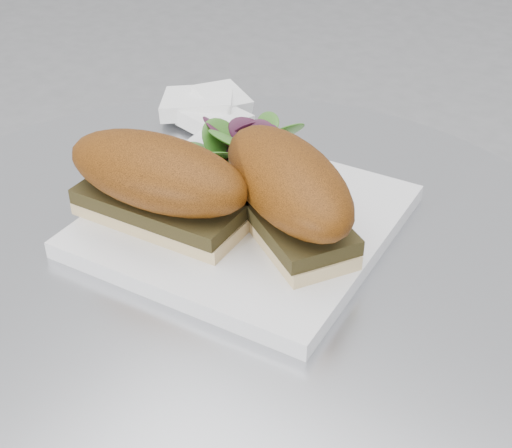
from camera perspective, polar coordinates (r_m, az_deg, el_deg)
The scene contains 5 objects.
plate at distance 0.65m, azimuth -0.88°, elevation 0.32°, with size 0.25×0.25×0.02m, color white.
sandwich_left at distance 0.62m, azimuth -7.89°, elevation 3.45°, with size 0.18×0.09×0.08m.
sandwich_right at distance 0.60m, azimuth 2.50°, elevation 2.85°, with size 0.19×0.16×0.08m.
salad at distance 0.71m, azimuth 0.23°, elevation 6.32°, with size 0.11×0.11×0.05m, color #528C2E, non-canonical shape.
napkin at distance 0.84m, azimuth -3.98°, elevation 8.71°, with size 0.11×0.11×0.02m, color white, non-canonical shape.
Camera 1 is at (0.30, -0.38, 1.11)m, focal length 50.00 mm.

